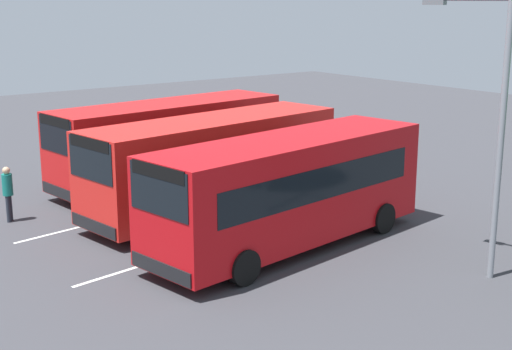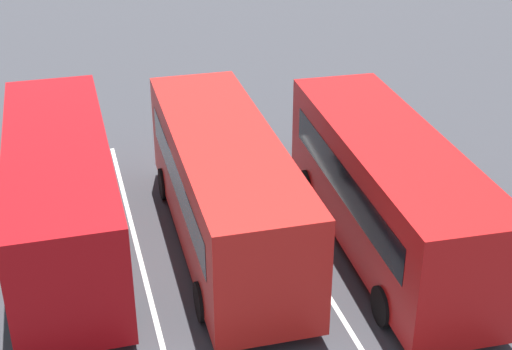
{
  "view_description": "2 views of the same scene",
  "coord_description": "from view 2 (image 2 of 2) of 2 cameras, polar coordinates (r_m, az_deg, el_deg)",
  "views": [
    {
      "loc": [
        13.12,
        18.9,
        6.84
      ],
      "look_at": [
        -0.58,
        0.84,
        1.32
      ],
      "focal_mm": 51.33,
      "sensor_mm": 36.0,
      "label": 1
    },
    {
      "loc": [
        -16.04,
        1.18,
        10.46
      ],
      "look_at": [
        0.62,
        -1.01,
        1.83
      ],
      "focal_mm": 52.24,
      "sensor_mm": 36.0,
      "label": 2
    }
  ],
  "objects": [
    {
      "name": "ground_plane",
      "position": [
        19.18,
        -2.77,
        -5.89
      ],
      "size": [
        67.08,
        67.08,
        0.0
      ],
      "primitive_type": "plane",
      "color": "#38383D"
    },
    {
      "name": "bus_far_left",
      "position": [
        18.79,
        10.07,
        -1.05
      ],
      "size": [
        9.23,
        3.3,
        3.1
      ],
      "rotation": [
        0.0,
        0.0,
        0.1
      ],
      "color": "red",
      "rests_on": "ground"
    },
    {
      "name": "bus_center_left",
      "position": [
        18.67,
        -2.4,
        -0.82
      ],
      "size": [
        9.27,
        3.53,
        3.1
      ],
      "rotation": [
        0.0,
        0.0,
        0.12
      ],
      "color": "red",
      "rests_on": "ground"
    },
    {
      "name": "lane_stripe_outer_left",
      "position": [
        19.42,
        3.26,
        -5.45
      ],
      "size": [
        13.34,
        2.03,
        0.01
      ],
      "primitive_type": "cube",
      "rotation": [
        0.0,
        0.0,
        0.14
      ],
      "color": "silver",
      "rests_on": "ground"
    },
    {
      "name": "bus_center_right",
      "position": [
        18.97,
        -14.67,
        -1.27
      ],
      "size": [
        9.28,
        3.65,
        3.1
      ],
      "rotation": [
        0.0,
        0.0,
        0.14
      ],
      "color": "#B70C11",
      "rests_on": "ground"
    },
    {
      "name": "lane_stripe_inner_left",
      "position": [
        19.17,
        -8.89,
        -6.25
      ],
      "size": [
        13.34,
        2.03,
        0.01
      ],
      "primitive_type": "cube",
      "rotation": [
        0.0,
        0.0,
        0.14
      ],
      "color": "silver",
      "rests_on": "ground"
    },
    {
      "name": "pedestrian",
      "position": [
        24.38,
        3.58,
        4.41
      ],
      "size": [
        0.45,
        0.45,
        1.76
      ],
      "rotation": [
        0.0,
        0.0,
        2.45
      ],
      "color": "#232833",
      "rests_on": "ground"
    }
  ]
}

